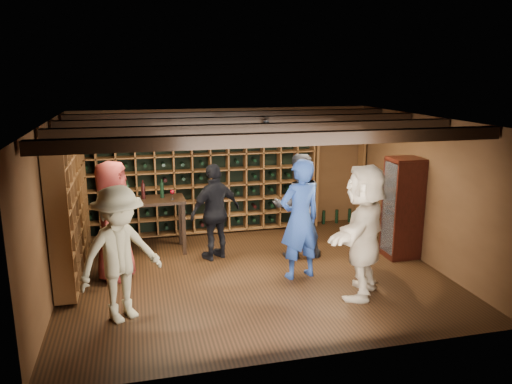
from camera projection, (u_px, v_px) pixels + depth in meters
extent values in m
plane|color=black|center=(254.00, 275.00, 8.10)|extent=(6.00, 6.00, 0.00)
plane|color=#51331C|center=(226.00, 170.00, 10.17)|extent=(6.00, 0.00, 6.00)
plane|color=#51331C|center=(307.00, 257.00, 5.45)|extent=(6.00, 0.00, 6.00)
plane|color=#51331C|center=(50.00, 213.00, 7.12)|extent=(0.00, 5.00, 5.00)
plane|color=#51331C|center=(425.00, 190.00, 8.50)|extent=(0.00, 5.00, 5.00)
plane|color=black|center=(254.00, 120.00, 7.51)|extent=(6.00, 6.00, 0.00)
cube|color=black|center=(285.00, 139.00, 6.02)|extent=(5.90, 0.18, 0.16)
cube|color=black|center=(262.00, 129.00, 7.06)|extent=(5.90, 0.18, 0.16)
cube|color=black|center=(245.00, 122.00, 8.10)|extent=(5.90, 0.18, 0.16)
cube|color=black|center=(232.00, 116.00, 9.13)|extent=(5.90, 0.18, 0.16)
cylinder|color=black|center=(174.00, 130.00, 7.26)|extent=(0.10, 0.10, 0.10)
cylinder|color=black|center=(266.00, 124.00, 7.98)|extent=(0.10, 0.10, 0.10)
cylinder|color=black|center=(348.00, 127.00, 7.57)|extent=(0.10, 0.10, 0.10)
cylinder|color=black|center=(227.00, 120.00, 8.62)|extent=(0.10, 0.10, 0.10)
cube|color=brown|center=(201.00, 178.00, 9.91)|extent=(4.65, 0.30, 2.20)
cube|color=black|center=(201.00, 178.00, 9.91)|extent=(4.56, 0.02, 2.16)
cube|color=brown|center=(70.00, 204.00, 7.96)|extent=(0.30, 2.65, 2.20)
cube|color=black|center=(70.00, 204.00, 7.96)|extent=(0.29, 0.02, 2.16)
cube|color=brown|center=(340.00, 138.00, 10.41)|extent=(1.15, 0.32, 0.04)
cube|color=brown|center=(361.00, 180.00, 10.74)|extent=(0.05, 0.28, 1.85)
cube|color=brown|center=(315.00, 183.00, 10.50)|extent=(0.05, 0.28, 1.85)
cube|color=#A38051|center=(322.00, 133.00, 10.29)|extent=(0.40, 0.30, 0.20)
cube|color=#A38051|center=(342.00, 133.00, 10.39)|extent=(0.40, 0.30, 0.20)
cube|color=#A38051|center=(358.00, 132.00, 10.47)|extent=(0.40, 0.30, 0.20)
cube|color=black|center=(399.00, 253.00, 8.91)|extent=(0.55, 0.50, 0.10)
cube|color=black|center=(403.00, 208.00, 8.70)|extent=(0.55, 0.50, 1.70)
cube|color=white|center=(389.00, 208.00, 8.64)|extent=(0.01, 0.46, 1.60)
cube|color=black|center=(403.00, 208.00, 8.70)|extent=(0.50, 0.44, 0.02)
sphere|color=#59260C|center=(402.00, 202.00, 8.68)|extent=(0.18, 0.18, 0.18)
imported|color=navy|center=(300.00, 219.00, 7.81)|extent=(0.78, 0.60, 1.92)
imported|color=black|center=(298.00, 206.00, 8.72)|extent=(0.91, 0.72, 1.85)
imported|color=maroon|center=(114.00, 221.00, 7.77)|extent=(0.79, 1.03, 1.90)
imported|color=black|center=(215.00, 212.00, 8.62)|extent=(1.07, 0.80, 1.69)
imported|color=gray|center=(120.00, 254.00, 6.46)|extent=(1.35, 1.19, 1.82)
imported|color=tan|center=(364.00, 231.00, 7.17)|extent=(1.59, 1.79, 1.96)
cube|color=black|center=(147.00, 201.00, 8.88)|extent=(1.33, 0.69, 0.06)
cube|color=black|center=(113.00, 235.00, 8.59)|extent=(0.07, 0.07, 0.95)
cube|color=black|center=(184.00, 229.00, 8.89)|extent=(0.07, 0.07, 0.95)
cube|color=black|center=(114.00, 225.00, 9.10)|extent=(0.07, 0.07, 0.95)
cube|color=black|center=(180.00, 220.00, 9.41)|extent=(0.07, 0.07, 0.95)
cylinder|color=black|center=(127.00, 192.00, 8.81)|extent=(0.07, 0.07, 0.28)
cylinder|color=black|center=(143.00, 191.00, 8.88)|extent=(0.07, 0.07, 0.28)
cylinder|color=black|center=(162.00, 190.00, 8.96)|extent=(0.07, 0.07, 0.28)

